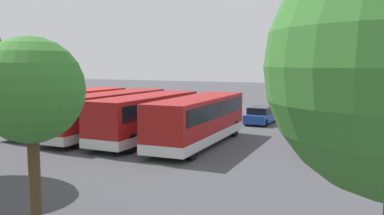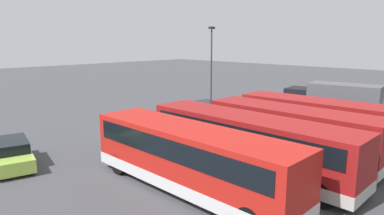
# 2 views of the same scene
# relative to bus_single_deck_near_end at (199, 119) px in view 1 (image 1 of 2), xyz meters

# --- Properties ---
(ground_plane) EXTENTS (140.00, 140.00, 0.00)m
(ground_plane) POSITION_rel_bus_single_deck_near_end_xyz_m (5.61, -11.68, -1.62)
(ground_plane) COLOR #47474C
(bus_single_deck_near_end) EXTENTS (3.02, 10.49, 2.95)m
(bus_single_deck_near_end) POSITION_rel_bus_single_deck_near_end_xyz_m (0.00, 0.00, 0.00)
(bus_single_deck_near_end) COLOR #A51919
(bus_single_deck_near_end) RESTS_ON ground
(bus_single_deck_second) EXTENTS (2.71, 10.21, 2.95)m
(bus_single_deck_second) POSITION_rel_bus_single_deck_near_end_xyz_m (3.64, 0.08, -0.00)
(bus_single_deck_second) COLOR #A51919
(bus_single_deck_second) RESTS_ON ground
(bus_single_deck_third) EXTENTS (2.67, 11.72, 2.95)m
(bus_single_deck_third) POSITION_rel_bus_single_deck_near_end_xyz_m (7.16, -0.43, 0.00)
(bus_single_deck_third) COLOR #A51919
(bus_single_deck_third) RESTS_ON ground
(bus_single_deck_fourth) EXTENTS (2.68, 11.02, 2.95)m
(bus_single_deck_fourth) POSITION_rel_bus_single_deck_near_end_xyz_m (10.93, -0.86, 0.00)
(bus_single_deck_fourth) COLOR red
(bus_single_deck_fourth) RESTS_ON ground
(box_truck_blue) EXTENTS (3.68, 7.81, 3.20)m
(box_truck_blue) POSITION_rel_bus_single_deck_near_end_xyz_m (-7.40, -2.16, 0.09)
(box_truck_blue) COLOR #595960
(box_truck_blue) RESTS_ON ground
(car_hatchback_silver) EXTENTS (2.77, 4.83, 1.43)m
(car_hatchback_silver) POSITION_rel_bus_single_deck_near_end_xyz_m (15.54, -10.00, -0.92)
(car_hatchback_silver) COLOR #A5D14C
(car_hatchback_silver) RESTS_ON ground
(car_small_green) EXTENTS (1.88, 4.49, 1.43)m
(car_small_green) POSITION_rel_bus_single_deck_near_end_xyz_m (-1.00, -10.51, -0.92)
(car_small_green) COLOR #1E479E
(car_small_green) RESTS_ON ground
(lamp_post_tall) EXTENTS (0.70, 0.30, 8.13)m
(lamp_post_tall) POSITION_rel_bus_single_deck_near_end_xyz_m (-6.12, -14.86, 3.13)
(lamp_post_tall) COLOR #38383D
(lamp_post_tall) RESTS_ON ground
(waste_bin_yellow) EXTENTS (0.60, 0.60, 0.95)m
(waste_bin_yellow) POSITION_rel_bus_single_deck_near_end_xyz_m (-4.98, -7.81, -1.14)
(waste_bin_yellow) COLOR #197F33
(waste_bin_yellow) RESTS_ON ground
(tree_midleft) EXTENTS (3.25, 3.25, 5.84)m
(tree_midleft) POSITION_rel_bus_single_deck_near_end_xyz_m (-0.54, 13.48, 2.56)
(tree_midleft) COLOR #4C3823
(tree_midleft) RESTS_ON ground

